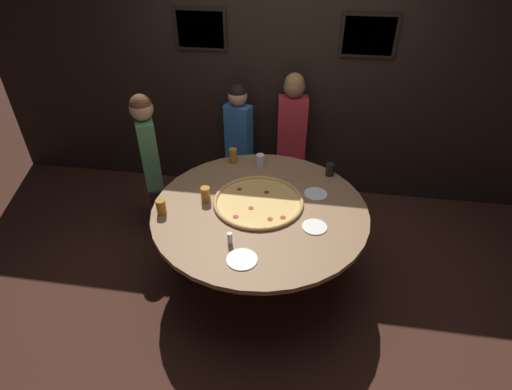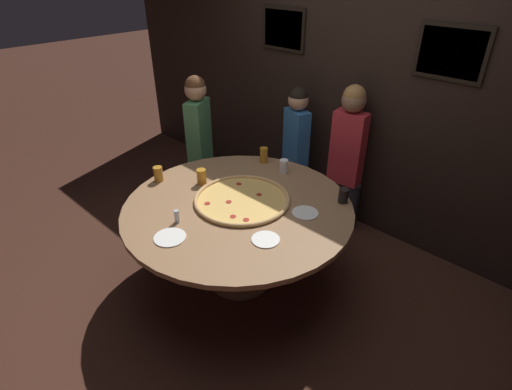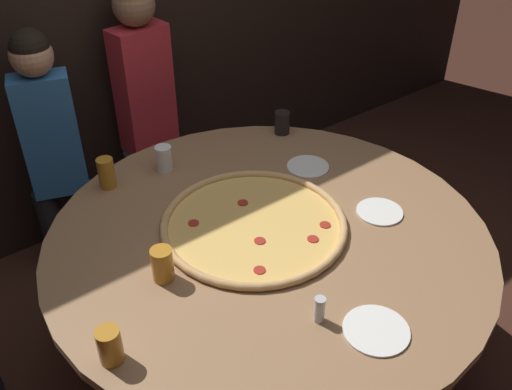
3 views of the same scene
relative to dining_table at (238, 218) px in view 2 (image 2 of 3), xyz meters
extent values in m
plane|color=#422319|center=(0.00, 0.00, -0.63)|extent=(24.00, 24.00, 0.00)
cube|color=black|center=(0.00, 1.47, 0.67)|extent=(6.40, 0.06, 2.60)
cube|color=black|center=(-0.80, 1.43, 1.12)|extent=(0.52, 0.02, 0.40)
cube|color=#936B5B|center=(-0.80, 1.42, 1.12)|extent=(0.46, 0.01, 0.34)
cube|color=black|center=(0.80, 1.43, 1.12)|extent=(0.52, 0.02, 0.40)
cube|color=#B2A893|center=(0.80, 1.42, 1.12)|extent=(0.46, 0.01, 0.34)
cylinder|color=#936B47|center=(0.00, 0.00, 0.09)|extent=(1.74, 1.74, 0.04)
cylinder|color=#936B47|center=(0.00, 0.00, -0.28)|extent=(0.16, 0.16, 0.70)
cylinder|color=#936B47|center=(0.00, 0.00, -0.61)|extent=(0.52, 0.52, 0.04)
cylinder|color=#EAB75B|center=(-0.02, 0.07, 0.12)|extent=(0.70, 0.70, 0.01)
torus|color=tan|center=(-0.02, 0.07, 0.13)|extent=(0.74, 0.74, 0.03)
cylinder|color=#A8281E|center=(0.10, -0.15, 0.13)|extent=(0.04, 0.04, 0.00)
cylinder|color=#A8281E|center=(-0.21, 0.21, 0.13)|extent=(0.04, 0.04, 0.00)
cylinder|color=#A8281E|center=(-0.07, -0.03, 0.13)|extent=(0.04, 0.04, 0.00)
cylinder|color=#A8281E|center=(0.20, -0.11, 0.13)|extent=(0.04, 0.04, 0.00)
cylinder|color=#A8281E|center=(0.03, 0.20, 0.13)|extent=(0.04, 0.04, 0.00)
cylinder|color=#A8281E|center=(-0.17, -0.16, 0.13)|extent=(0.04, 0.04, 0.00)
cylinder|color=#BC7A23|center=(-0.76, -0.19, 0.18)|extent=(0.08, 0.08, 0.12)
cylinder|color=white|center=(-0.09, 0.64, 0.17)|extent=(0.07, 0.07, 0.12)
cylinder|color=black|center=(0.55, 0.58, 0.17)|extent=(0.08, 0.08, 0.11)
cylinder|color=#BC7A23|center=(-0.45, 0.03, 0.18)|extent=(0.08, 0.08, 0.13)
cylinder|color=#BC7A23|center=(-0.35, 0.68, 0.18)|extent=(0.07, 0.07, 0.14)
cylinder|color=white|center=(0.44, 0.26, 0.12)|extent=(0.19, 0.19, 0.01)
cylinder|color=white|center=(0.44, -0.18, 0.12)|extent=(0.19, 0.19, 0.01)
cylinder|color=white|center=(-0.04, -0.60, 0.12)|extent=(0.22, 0.22, 0.01)
cylinder|color=silver|center=(-0.15, -0.45, 0.16)|extent=(0.04, 0.04, 0.08)
cylinder|color=#B7B7BC|center=(-0.15, -0.45, 0.21)|extent=(0.04, 0.04, 0.01)
cylinder|color=#232328|center=(0.26, 1.28, -0.38)|extent=(0.15, 0.15, 0.49)
cylinder|color=#232328|center=(0.04, 1.25, -0.38)|extent=(0.15, 0.15, 0.49)
cube|color=red|center=(0.15, 1.27, 0.21)|extent=(0.31, 0.19, 0.69)
sphere|color=#8C664C|center=(0.15, 1.27, 0.66)|extent=(0.21, 0.21, 0.21)
sphere|color=#9E703D|center=(0.15, 1.27, 0.70)|extent=(0.20, 0.20, 0.20)
cylinder|color=#232328|center=(-0.31, 1.18, -0.40)|extent=(0.15, 0.15, 0.45)
cylinder|color=#232328|center=(-0.50, 1.24, -0.40)|extent=(0.15, 0.15, 0.45)
cube|color=#3370B2|center=(-0.40, 1.21, 0.14)|extent=(0.30, 0.22, 0.63)
sphere|color=tan|center=(-0.40, 1.21, 0.56)|extent=(0.20, 0.20, 0.20)
sphere|color=black|center=(-0.40, 1.21, 0.59)|extent=(0.18, 0.18, 0.18)
cylinder|color=#232328|center=(-1.09, 0.47, -0.38)|extent=(0.17, 0.17, 0.49)
cylinder|color=#232328|center=(-1.19, 0.67, -0.38)|extent=(0.17, 0.17, 0.49)
cube|color=#4C8C59|center=(-1.14, 0.57, 0.20)|extent=(0.27, 0.33, 0.68)
sphere|color=tan|center=(-1.14, 0.57, 0.65)|extent=(0.21, 0.21, 0.21)
sphere|color=brown|center=(-1.14, 0.57, 0.68)|extent=(0.19, 0.19, 0.19)
camera|label=1|loc=(0.36, -2.53, 2.07)|focal=28.00mm
camera|label=2|loc=(1.85, -1.75, 1.74)|focal=28.00mm
camera|label=3|loc=(-1.09, -1.34, 1.53)|focal=40.00mm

